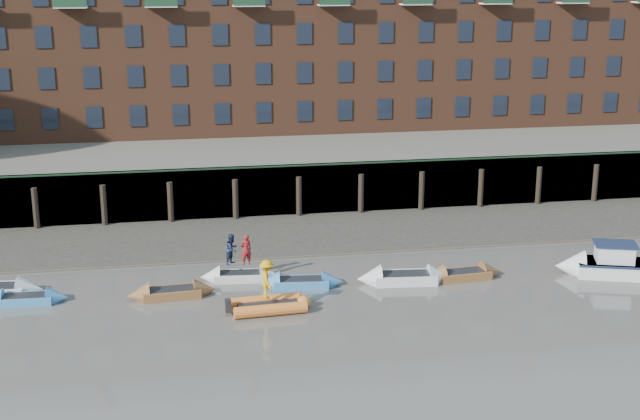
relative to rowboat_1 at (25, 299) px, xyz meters
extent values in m
plane|color=#5E5A52|center=(13.03, -9.52, -0.21)|extent=(220.00, 220.00, 0.00)
cube|color=#3D382F|center=(13.03, 8.48, -0.21)|extent=(110.00, 8.00, 0.50)
cube|color=#4C4336|center=(13.03, 5.08, -0.21)|extent=(110.00, 1.60, 0.10)
cube|color=#2D2A26|center=(13.03, 12.88, 1.39)|extent=(110.00, 0.80, 3.20)
cylinder|color=black|center=(-0.97, 12.23, 1.09)|extent=(0.36, 0.36, 2.60)
cylinder|color=black|center=(3.03, 12.23, 1.09)|extent=(0.36, 0.36, 2.60)
cylinder|color=black|center=(7.03, 12.23, 1.09)|extent=(0.36, 0.36, 2.60)
cylinder|color=black|center=(11.03, 12.23, 1.09)|extent=(0.36, 0.36, 2.60)
cylinder|color=black|center=(15.03, 12.23, 1.09)|extent=(0.36, 0.36, 2.60)
cylinder|color=black|center=(19.03, 12.23, 1.09)|extent=(0.36, 0.36, 2.60)
cylinder|color=black|center=(23.03, 12.23, 1.09)|extent=(0.36, 0.36, 2.60)
cylinder|color=black|center=(27.03, 12.23, 1.09)|extent=(0.36, 0.36, 2.60)
cylinder|color=black|center=(31.03, 12.23, 1.09)|extent=(0.36, 0.36, 2.60)
cylinder|color=black|center=(35.03, 12.23, 1.09)|extent=(0.36, 0.36, 2.60)
cube|color=#264C2D|center=(13.03, 12.58, 3.04)|extent=(110.00, 0.06, 0.10)
cube|color=#5E594D|center=(13.03, 26.48, 1.39)|extent=(110.00, 28.00, 3.20)
cube|color=brown|center=(13.03, 27.48, 8.99)|extent=(80.00, 10.00, 12.00)
cube|color=black|center=(-3.97, 22.46, 4.79)|extent=(1.10, 0.12, 1.50)
cube|color=black|center=(-0.97, 22.46, 4.79)|extent=(1.10, 0.12, 1.50)
cube|color=black|center=(2.03, 22.46, 4.79)|extent=(1.10, 0.12, 1.50)
cube|color=black|center=(5.03, 22.46, 4.79)|extent=(1.10, 0.12, 1.50)
cube|color=black|center=(8.03, 22.46, 4.79)|extent=(1.10, 0.12, 1.50)
cube|color=black|center=(11.03, 22.46, 4.79)|extent=(1.10, 0.12, 1.50)
cube|color=black|center=(14.03, 22.46, 4.79)|extent=(1.10, 0.12, 1.50)
cube|color=black|center=(17.03, 22.46, 4.79)|extent=(1.10, 0.12, 1.50)
cube|color=black|center=(20.03, 22.46, 4.79)|extent=(1.10, 0.12, 1.50)
cube|color=black|center=(23.03, 22.46, 4.79)|extent=(1.10, 0.12, 1.50)
cube|color=black|center=(26.03, 22.46, 4.79)|extent=(1.10, 0.12, 1.50)
cube|color=black|center=(29.03, 22.46, 4.79)|extent=(1.10, 0.12, 1.50)
cube|color=black|center=(32.03, 22.46, 4.79)|extent=(1.10, 0.12, 1.50)
cube|color=black|center=(35.03, 22.46, 4.79)|extent=(1.10, 0.12, 1.50)
cube|color=black|center=(38.03, 22.46, 4.79)|extent=(1.10, 0.12, 1.50)
cube|color=black|center=(41.03, 22.46, 4.79)|extent=(1.10, 0.12, 1.50)
cube|color=black|center=(-3.97, 22.46, 7.59)|extent=(1.10, 0.12, 1.50)
cube|color=black|center=(-0.97, 22.46, 7.59)|extent=(1.10, 0.12, 1.50)
cube|color=black|center=(2.03, 22.46, 7.59)|extent=(1.10, 0.12, 1.50)
cube|color=black|center=(5.03, 22.46, 7.59)|extent=(1.10, 0.12, 1.50)
cube|color=black|center=(8.03, 22.46, 7.59)|extent=(1.10, 0.12, 1.50)
cube|color=black|center=(11.03, 22.46, 7.59)|extent=(1.10, 0.12, 1.50)
cube|color=black|center=(14.03, 22.46, 7.59)|extent=(1.10, 0.12, 1.50)
cube|color=black|center=(17.03, 22.46, 7.59)|extent=(1.10, 0.12, 1.50)
cube|color=black|center=(20.03, 22.46, 7.59)|extent=(1.10, 0.12, 1.50)
cube|color=black|center=(23.03, 22.46, 7.59)|extent=(1.10, 0.12, 1.50)
cube|color=black|center=(26.03, 22.46, 7.59)|extent=(1.10, 0.12, 1.50)
cube|color=black|center=(29.03, 22.46, 7.59)|extent=(1.10, 0.12, 1.50)
cube|color=black|center=(32.03, 22.46, 7.59)|extent=(1.10, 0.12, 1.50)
cube|color=black|center=(35.03, 22.46, 7.59)|extent=(1.10, 0.12, 1.50)
cube|color=black|center=(38.03, 22.46, 7.59)|extent=(1.10, 0.12, 1.50)
cube|color=black|center=(41.03, 22.46, 7.59)|extent=(1.10, 0.12, 1.50)
cube|color=black|center=(-0.97, 22.46, 10.39)|extent=(1.10, 0.12, 1.50)
cube|color=black|center=(2.03, 22.46, 10.39)|extent=(1.10, 0.12, 1.50)
cube|color=black|center=(5.03, 22.46, 10.39)|extent=(1.10, 0.12, 1.50)
cube|color=black|center=(8.03, 22.46, 10.39)|extent=(1.10, 0.12, 1.50)
cube|color=black|center=(11.03, 22.46, 10.39)|extent=(1.10, 0.12, 1.50)
cube|color=black|center=(14.03, 22.46, 10.39)|extent=(1.10, 0.12, 1.50)
cube|color=black|center=(17.03, 22.46, 10.39)|extent=(1.10, 0.12, 1.50)
cube|color=black|center=(20.03, 22.46, 10.39)|extent=(1.10, 0.12, 1.50)
cube|color=black|center=(23.03, 22.46, 10.39)|extent=(1.10, 0.12, 1.50)
cube|color=black|center=(26.03, 22.46, 10.39)|extent=(1.10, 0.12, 1.50)
cube|color=black|center=(29.03, 22.46, 10.39)|extent=(1.10, 0.12, 1.50)
cube|color=black|center=(32.03, 22.46, 10.39)|extent=(1.10, 0.12, 1.50)
cube|color=black|center=(35.03, 22.46, 10.39)|extent=(1.10, 0.12, 1.50)
cube|color=black|center=(38.03, 22.46, 10.39)|extent=(1.10, 0.12, 1.50)
cube|color=black|center=(41.03, 22.46, 10.39)|extent=(1.10, 0.12, 1.50)
cone|color=silver|center=(0.11, 1.17, 0.04)|extent=(1.35, 1.52, 1.40)
cube|color=#3E84BE|center=(0.00, 0.00, -0.01)|extent=(2.63, 1.27, 0.40)
cone|color=#3E84BE|center=(1.50, -0.06, -0.01)|extent=(1.05, 1.21, 1.16)
cube|color=black|center=(0.00, 0.00, 0.18)|extent=(2.18, 0.96, 0.06)
cube|color=brown|center=(6.89, -0.39, 0.01)|extent=(2.83, 1.43, 0.43)
cone|color=brown|center=(8.49, -0.28, 0.01)|extent=(1.15, 1.31, 1.24)
cone|color=brown|center=(5.28, -0.50, 0.01)|extent=(1.15, 1.31, 1.24)
cube|color=black|center=(6.89, -0.39, 0.20)|extent=(2.35, 1.09, 0.06)
cube|color=silver|center=(10.35, 1.42, 0.00)|extent=(2.68, 1.39, 0.40)
cone|color=silver|center=(11.85, 1.28, 0.00)|extent=(1.11, 1.25, 1.17)
cone|color=silver|center=(8.84, 1.55, 0.00)|extent=(1.11, 1.25, 1.17)
cube|color=black|center=(10.35, 1.42, 0.18)|extent=(2.23, 1.07, 0.06)
cube|color=#3E84BE|center=(13.26, -0.08, 0.01)|extent=(2.84, 1.51, 0.43)
cone|color=#3E84BE|center=(14.84, -0.25, 0.01)|extent=(1.18, 1.34, 1.23)
cone|color=#3E84BE|center=(11.69, 0.09, 0.01)|extent=(1.18, 1.34, 1.23)
cube|color=black|center=(13.26, -0.08, 0.20)|extent=(2.35, 1.16, 0.06)
cube|color=silver|center=(18.53, -0.40, 0.04)|extent=(3.25, 1.71, 0.49)
cone|color=silver|center=(20.35, -0.57, 0.04)|extent=(1.35, 1.52, 1.41)
cone|color=silver|center=(16.71, -0.22, 0.04)|extent=(1.35, 1.52, 1.41)
cube|color=black|center=(18.53, -0.40, 0.26)|extent=(2.70, 1.31, 0.06)
cube|color=brown|center=(21.61, -0.36, 0.01)|extent=(2.81, 1.44, 0.43)
cone|color=brown|center=(23.19, -0.23, 0.01)|extent=(1.15, 1.31, 1.23)
cone|color=brown|center=(20.02, -0.49, 0.01)|extent=(1.15, 1.31, 1.23)
cube|color=black|center=(21.61, -0.36, 0.20)|extent=(2.34, 1.10, 0.06)
cylinder|color=orange|center=(11.25, -2.36, 0.07)|extent=(3.40, 0.78, 0.56)
cylinder|color=orange|center=(11.33, -3.53, 0.07)|extent=(3.40, 0.78, 0.56)
sphere|color=orange|center=(12.97, -2.83, 0.07)|extent=(0.64, 0.64, 0.64)
cube|color=black|center=(11.29, -2.94, 0.07)|extent=(2.87, 1.15, 0.19)
cube|color=silver|center=(29.72, -1.37, 0.19)|extent=(4.67, 3.03, 0.79)
cone|color=silver|center=(27.31, -0.58, 0.19)|extent=(1.96, 2.14, 1.76)
cube|color=#19233F|center=(29.72, -1.37, 0.53)|extent=(4.69, 3.06, 0.12)
cube|color=silver|center=(29.39, -1.26, 1.03)|extent=(2.17, 1.83, 0.88)
cube|color=#19233F|center=(29.39, -1.26, 1.51)|extent=(2.48, 2.08, 0.09)
imported|color=maroon|center=(10.69, 1.47, 1.38)|extent=(0.66, 0.52, 1.61)
imported|color=#19233F|center=(10.00, 1.70, 1.37)|extent=(0.95, 0.98, 1.59)
imported|color=orange|center=(11.25, -2.91, 1.34)|extent=(0.85, 1.30, 1.89)
camera|label=1|loc=(7.04, -41.33, 15.67)|focal=50.00mm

